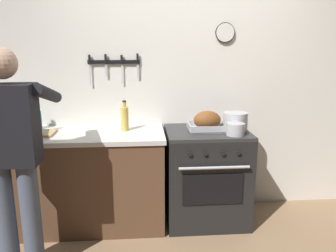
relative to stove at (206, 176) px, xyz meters
The scene contains 11 objects.
wall_back 0.95m from the stove, 121.30° to the left, with size 6.00×0.13×2.60m.
counter_block 1.42m from the stove, behind, with size 2.03×0.65×0.90m.
stove is the anchor object (origin of this frame).
person_cook 1.73m from the stove, 156.47° to the right, with size 0.51×0.63×1.66m.
roasting_pan 0.53m from the stove, 132.85° to the left, with size 0.35×0.26×0.18m.
stock_pot 0.59m from the stove, ahead, with size 0.23×0.23×0.17m.
saucepan 0.58m from the stove, 40.63° to the right, with size 0.16×0.16×0.11m.
cutting_board 1.63m from the stove, behind, with size 0.36×0.24×0.02m, color tan.
bottle_dish_soap 1.64m from the stove, behind, with size 0.07×0.07×0.25m.
bottle_olive_oil 1.75m from the stove, behind, with size 0.07×0.07×0.30m.
bottle_cooking_oil 0.95m from the stove, behind, with size 0.07×0.07×0.28m.
Camera 1 is at (-0.39, -2.00, 1.67)m, focal length 36.01 mm.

